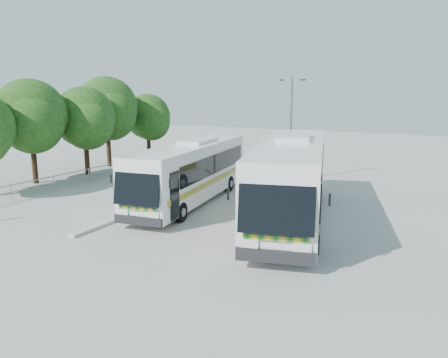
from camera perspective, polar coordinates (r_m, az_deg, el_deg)
The scene contains 10 objects.
ground at distance 22.80m, azimuth -4.29°, elevation -4.19°, with size 100.00×100.00×0.00m, color #A4A49F.
kerb_divider at distance 25.62m, azimuth -6.33°, elevation -2.32°, with size 0.40×16.00×0.15m, color #B2B2AD.
railing at distance 31.76m, azimuth -15.98°, elevation 1.19°, with size 0.06×22.00×1.00m.
tree_far_b at distance 31.66m, azimuth -23.89°, elevation 7.62°, with size 5.33×5.03×6.96m.
tree_far_c at distance 33.62m, azimuth -17.68°, elevation 7.68°, with size 4.97×4.69×6.49m.
tree_far_d at distance 37.09m, azimuth -14.99°, elevation 8.98°, with size 5.62×5.30×7.33m.
tree_far_e at distance 40.16m, azimuth -9.84°, elevation 8.02°, with size 4.54×4.28×5.92m.
coach_main at distance 24.29m, azimuth -4.30°, elevation 1.09°, with size 3.88×11.93×3.25m.
coach_adjacent at distance 21.12m, azimuth 8.82°, elevation 0.24°, with size 6.02×13.88×3.79m.
lamppost at distance 30.00m, azimuth 8.74°, elevation 7.03°, with size 1.73×0.37×7.08m.
Camera 1 is at (11.58, -18.67, 6.08)m, focal length 35.00 mm.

